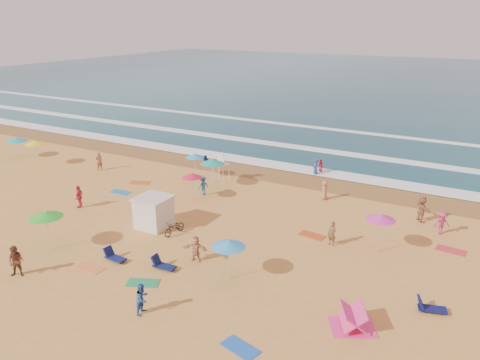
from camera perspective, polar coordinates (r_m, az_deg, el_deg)
The scene contains 12 objects.
ground at distance 31.55m, azimuth -4.26°, elevation -5.91°, with size 220.00×220.00×0.00m, color gold.
ocean at distance 109.76m, azimuth 20.87°, elevation 11.00°, with size 220.00×140.00×0.18m, color #0C4756.
wet_sand at distance 41.79m, azimuth 5.12°, elevation 0.49°, with size 220.00×220.00×0.00m, color olive.
surf_foam at distance 49.61m, azimuth 9.30°, elevation 3.45°, with size 200.00×18.70×0.05m.
cabana at distance 31.90m, azimuth -10.47°, elevation -3.94°, with size 2.00×2.00×2.00m, color silver.
cabana_roof at distance 31.50m, azimuth -10.58°, elevation -2.16°, with size 2.20×2.20×0.12m, color silver.
bicycle at distance 30.81m, azimuth -8.00°, elevation -5.76°, with size 0.61×1.75×0.92m, color black.
lifeguard_stand at distance 40.01m, azimuth -2.33°, elevation 1.27°, with size 1.20×1.20×2.10m, color white, non-canonical shape.
beach_umbrellas at distance 31.28m, azimuth -6.37°, elevation -1.98°, with size 60.62×31.91×0.79m.
loungers at distance 27.50m, azimuth 0.74°, elevation -9.47°, with size 57.98×27.63×0.34m.
towels at distance 28.89m, azimuth -2.67°, elevation -8.34°, with size 41.73×15.66×0.03m.
beachgoers at distance 32.75m, azimuth 4.15°, elevation -3.43°, with size 48.36×27.93×2.10m.
Camera 1 is at (15.85, -23.78, 13.37)m, focal length 35.00 mm.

